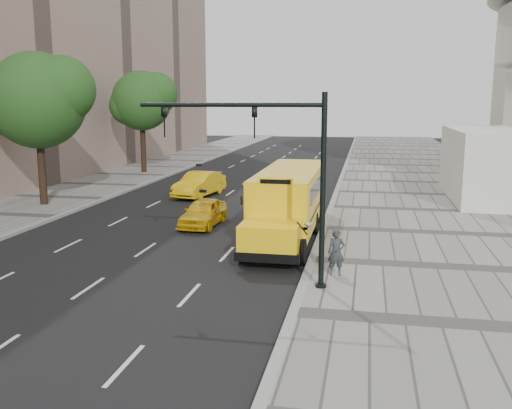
% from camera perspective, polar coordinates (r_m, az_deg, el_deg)
% --- Properties ---
extents(ground, '(140.00, 140.00, 0.00)m').
position_cam_1_polar(ground, '(28.52, -5.37, -2.08)').
color(ground, black).
rests_on(ground, ground).
extents(sidewalk_museum, '(12.00, 140.00, 0.15)m').
position_cam_1_polar(sidewalk_museum, '(27.68, 19.24, -2.85)').
color(sidewalk_museum, gray).
rests_on(sidewalk_museum, ground).
extents(sidewalk_far, '(6.00, 140.00, 0.15)m').
position_cam_1_polar(sidewalk_far, '(33.29, -23.86, -0.99)').
color(sidewalk_far, gray).
rests_on(sidewalk_far, ground).
extents(curb_museum, '(0.30, 140.00, 0.15)m').
position_cam_1_polar(curb_museum, '(27.45, 6.75, -2.44)').
color(curb_museum, gray).
rests_on(curb_museum, ground).
extents(curb_far, '(0.30, 140.00, 0.15)m').
position_cam_1_polar(curb_far, '(31.68, -19.40, -1.23)').
color(curb_far, gray).
rests_on(curb_far, ground).
extents(tree_b, '(6.14, 5.45, 8.85)m').
position_cam_1_polar(tree_b, '(34.94, -20.90, 9.78)').
color(tree_b, black).
rests_on(tree_b, ground).
extents(tree_c, '(5.50, 4.89, 8.51)m').
position_cam_1_polar(tree_c, '(48.64, -11.27, 10.19)').
color(tree_c, black).
rests_on(tree_c, ground).
extents(school_bus, '(2.96, 11.56, 3.19)m').
position_cam_1_polar(school_bus, '(26.25, 3.38, 0.78)').
color(school_bus, yellow).
rests_on(school_bus, ground).
extents(taxi_near, '(1.74, 4.02, 1.35)m').
position_cam_1_polar(taxi_near, '(28.27, -5.29, -0.79)').
color(taxi_near, '#E0AD0C').
rests_on(taxi_near, ground).
extents(taxi_far, '(2.49, 5.00, 1.57)m').
position_cam_1_polar(taxi_far, '(36.93, -5.69, 2.03)').
color(taxi_far, '#E0AD0C').
rests_on(taxi_far, ground).
extents(pedestrian, '(0.64, 0.46, 1.63)m').
position_cam_1_polar(pedestrian, '(19.95, 8.03, -4.77)').
color(pedestrian, '#2E3236').
rests_on(pedestrian, sidewalk_museum).
extents(traffic_signal, '(6.18, 0.36, 6.40)m').
position_cam_1_polar(traffic_signal, '(18.19, 2.32, 3.90)').
color(traffic_signal, black).
rests_on(traffic_signal, ground).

